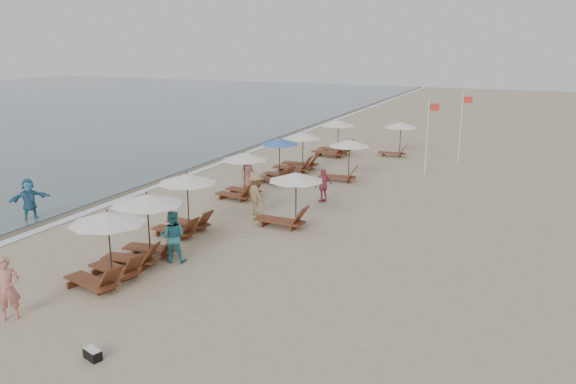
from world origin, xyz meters
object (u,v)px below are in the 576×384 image
at_px(lounger_station_5, 298,154).
at_px(beachgoer_far_b, 247,172).
at_px(beachgoer_near, 7,289).
at_px(beachgoer_mid_a, 173,236).
at_px(lounger_station_1, 144,226).
at_px(inland_station_0, 288,195).
at_px(inland_station_2, 398,133).
at_px(lounger_station_3, 241,174).
at_px(waterline_walker, 29,199).
at_px(beachgoer_mid_b, 257,194).
at_px(beachgoer_far_a, 323,186).
at_px(flag_pole_near, 428,133).
at_px(duffel_bag, 93,354).
at_px(lounger_station_0, 105,246).
at_px(inland_station_1, 344,156).
at_px(lounger_station_6, 334,140).
at_px(lounger_station_4, 276,159).
at_px(lounger_station_2, 184,202).

relative_size(lounger_station_5, beachgoer_far_b, 1.64).
height_order(beachgoer_near, beachgoer_mid_a, beachgoer_mid_a).
bearing_deg(beachgoer_near, lounger_station_1, 39.14).
relative_size(inland_station_0, inland_station_2, 1.11).
relative_size(lounger_station_1, lounger_station_5, 1.01).
bearing_deg(beachgoer_far_b, lounger_station_3, -127.24).
bearing_deg(waterline_walker, beachgoer_mid_b, -34.17).
bearing_deg(beachgoer_far_a, beachgoer_mid_a, 20.14).
xyz_separation_m(lounger_station_1, flag_pole_near, (6.23, 16.94, 1.08)).
relative_size(lounger_station_3, beachgoer_far_a, 1.54).
bearing_deg(lounger_station_3, duffel_bag, -75.49).
relative_size(lounger_station_0, lounger_station_1, 0.98).
distance_m(inland_station_1, duffel_bag, 19.26).
xyz_separation_m(lounger_station_3, beachgoer_mid_b, (1.94, -2.20, -0.23)).
distance_m(lounger_station_6, beachgoer_far_b, 9.79).
xyz_separation_m(beachgoer_mid_b, waterline_walker, (-8.36, -4.42, -0.05)).
height_order(lounger_station_4, lounger_station_5, lounger_station_4).
distance_m(waterline_walker, duffel_bag, 12.52).
xyz_separation_m(inland_station_1, beachgoer_near, (-3.20, -18.55, -0.50)).
xyz_separation_m(lounger_station_5, inland_station_1, (3.22, -1.34, 0.39)).
bearing_deg(lounger_station_5, lounger_station_3, -91.57).
bearing_deg(beachgoer_near, lounger_station_2, 45.04).
relative_size(lounger_station_1, waterline_walker, 1.51).
relative_size(inland_station_2, waterline_walker, 1.42).
bearing_deg(lounger_station_3, waterline_walker, -134.11).
height_order(lounger_station_1, lounger_station_3, lounger_station_1).
bearing_deg(lounger_station_2, duffel_bag, -69.74).
bearing_deg(flag_pole_near, beachgoer_far_a, -113.25).
bearing_deg(lounger_station_3, lounger_station_5, 88.43).
distance_m(lounger_station_1, lounger_station_4, 12.14).
height_order(beachgoer_mid_a, waterline_walker, beachgoer_mid_a).
xyz_separation_m(lounger_station_0, beachgoer_mid_b, (0.96, 8.28, -0.29)).
bearing_deg(duffel_bag, lounger_station_1, 116.26).
bearing_deg(lounger_station_5, lounger_station_2, -88.59).
bearing_deg(lounger_station_1, inland_station_2, 80.73).
bearing_deg(inland_station_2, lounger_station_3, -108.62).
bearing_deg(flag_pole_near, beachgoer_near, -107.54).
bearing_deg(lounger_station_4, inland_station_2, 65.57).
distance_m(lounger_station_0, duffel_bag, 4.57).
bearing_deg(inland_station_2, lounger_station_5, -122.88).
height_order(beachgoer_mid_b, duffel_bag, beachgoer_mid_b).
bearing_deg(inland_station_2, beachgoer_mid_a, -97.02).
distance_m(lounger_station_3, inland_station_1, 6.20).
height_order(lounger_station_0, inland_station_2, lounger_station_0).
relative_size(lounger_station_5, duffel_bag, 4.93).
xyz_separation_m(lounger_station_0, inland_station_2, (3.41, 23.51, 0.28)).
bearing_deg(lounger_station_6, lounger_station_0, -88.83).
bearing_deg(duffel_bag, inland_station_1, 90.69).
distance_m(beachgoer_far_b, duffel_bag, 16.54).
bearing_deg(beachgoer_far_a, duffel_bag, 32.21).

